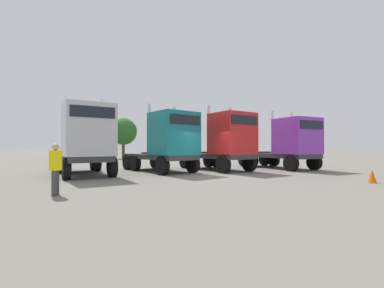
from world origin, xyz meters
name	(u,v)px	position (x,y,z in m)	size (l,w,h in m)	color
ground	(215,176)	(0.00, 0.00, 0.00)	(200.00, 200.00, 0.00)	slate
semi_truck_silver	(86,140)	(-6.47, 2.62, 2.00)	(3.48, 6.41, 4.43)	#333338
semi_truck_teal	(168,142)	(-1.73, 2.92, 1.92)	(4.03, 6.19, 4.28)	#333338
semi_truck_red	(226,142)	(2.08, 2.44, 1.94)	(3.56, 6.03, 4.34)	#333338
semi_truck_purple	(289,143)	(6.90, 1.95, 1.85)	(3.02, 6.40, 4.15)	#333338
visitor_in_hivis	(56,165)	(-7.43, -3.03, 1.00)	(0.47, 0.47, 1.73)	#3E3E3E
traffic_cone_near	(372,176)	(5.37, -4.91, 0.30)	(0.36, 0.36, 0.60)	#F2590C
oak_far_left	(81,129)	(-7.04, 21.74, 3.72)	(4.28, 4.28, 5.87)	#4C3823
oak_far_centre	(123,132)	(-1.87, 23.07, 3.59)	(3.57, 3.57, 5.39)	#4C3823
oak_far_right	(172,127)	(4.84, 22.73, 4.31)	(3.48, 3.48, 6.07)	#4C3823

